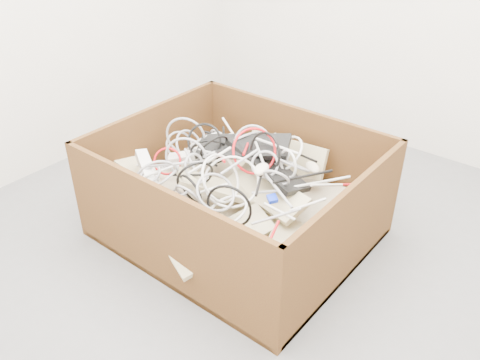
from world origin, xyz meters
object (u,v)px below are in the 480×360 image
Objects in this scene: power_strip_left at (199,155)px; power_strip_right at (147,170)px; vga_plug at (272,199)px; cardboard_box at (235,209)px.

power_strip_right is at bearing -137.00° from power_strip_left.
power_strip_right is 6.30× the size of vga_plug.
cardboard_box is 0.37m from vga_plug.
power_strip_left is 0.27m from power_strip_right.
cardboard_box is 3.69× the size of power_strip_left.
power_strip_right is at bearing -142.06° from cardboard_box.
power_strip_left is at bearing -154.46° from vga_plug.
power_strip_right is at bearing -128.71° from vga_plug.
cardboard_box is 26.50× the size of vga_plug.
cardboard_box reaches higher than power_strip_left.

